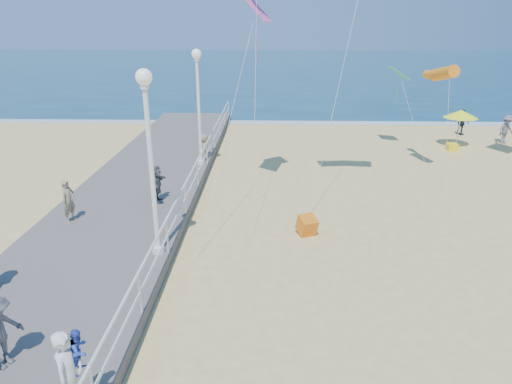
{
  "coord_description": "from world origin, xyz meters",
  "views": [
    {
      "loc": [
        -2.09,
        -12.0,
        6.84
      ],
      "look_at": [
        -2.5,
        2.0,
        1.6
      ],
      "focal_mm": 32.0,
      "sensor_mm": 36.0,
      "label": 1
    }
  ],
  "objects_px": {
    "beach_umbrella": "(461,114)",
    "beach_chair_left": "(452,147)",
    "spectator_5": "(157,184)",
    "lamp_post_far": "(198,96)",
    "beach_walker_a": "(506,129)",
    "beach_walker_c": "(205,148)",
    "woman_holding_toddler": "(70,375)",
    "box_kite": "(307,227)",
    "beach_walker_b": "(462,122)",
    "lamp_post_mid": "(150,146)",
    "spectator_6": "(69,201)",
    "toddler_held": "(79,350)"
  },
  "relations": [
    {
      "from": "spectator_5",
      "to": "beach_walker_b",
      "type": "xyz_separation_m",
      "value": [
        16.53,
        13.13,
        -0.31
      ]
    },
    {
      "from": "woman_holding_toddler",
      "to": "box_kite",
      "type": "height_order",
      "value": "woman_holding_toddler"
    },
    {
      "from": "woman_holding_toddler",
      "to": "beach_umbrella",
      "type": "xyz_separation_m",
      "value": [
        14.25,
        20.22,
        0.64
      ]
    },
    {
      "from": "beach_walker_b",
      "to": "lamp_post_mid",
      "type": "bearing_deg",
      "value": 102.25
    },
    {
      "from": "woman_holding_toddler",
      "to": "beach_umbrella",
      "type": "distance_m",
      "value": 24.74
    },
    {
      "from": "lamp_post_mid",
      "to": "beach_walker_c",
      "type": "distance_m",
      "value": 10.97
    },
    {
      "from": "lamp_post_mid",
      "to": "toddler_held",
      "type": "relative_size",
      "value": 6.45
    },
    {
      "from": "lamp_post_far",
      "to": "beach_walker_a",
      "type": "relative_size",
      "value": 3.13
    },
    {
      "from": "spectator_5",
      "to": "beach_walker_b",
      "type": "distance_m",
      "value": 21.11
    },
    {
      "from": "woman_holding_toddler",
      "to": "beach_umbrella",
      "type": "relative_size",
      "value": 0.81
    },
    {
      "from": "spectator_5",
      "to": "beach_umbrella",
      "type": "bearing_deg",
      "value": -55.88
    },
    {
      "from": "lamp_post_mid",
      "to": "lamp_post_far",
      "type": "height_order",
      "value": "same"
    },
    {
      "from": "lamp_post_far",
      "to": "woman_holding_toddler",
      "type": "height_order",
      "value": "lamp_post_far"
    },
    {
      "from": "beach_umbrella",
      "to": "box_kite",
      "type": "bearing_deg",
      "value": -128.52
    },
    {
      "from": "woman_holding_toddler",
      "to": "beach_walker_b",
      "type": "bearing_deg",
      "value": -26.7
    },
    {
      "from": "lamp_post_mid",
      "to": "beach_walker_c",
      "type": "bearing_deg",
      "value": 90.19
    },
    {
      "from": "beach_walker_c",
      "to": "lamp_post_far",
      "type": "bearing_deg",
      "value": -14.13
    },
    {
      "from": "woman_holding_toddler",
      "to": "spectator_5",
      "type": "relative_size",
      "value": 1.19
    },
    {
      "from": "lamp_post_far",
      "to": "beach_walker_c",
      "type": "relative_size",
      "value": 3.57
    },
    {
      "from": "beach_walker_b",
      "to": "box_kite",
      "type": "bearing_deg",
      "value": 108.3
    },
    {
      "from": "beach_umbrella",
      "to": "spectator_5",
      "type": "bearing_deg",
      "value": -146.15
    },
    {
      "from": "beach_chair_left",
      "to": "beach_walker_b",
      "type": "bearing_deg",
      "value": 63.09
    },
    {
      "from": "lamp_post_mid",
      "to": "spectator_5",
      "type": "xyz_separation_m",
      "value": [
        -0.96,
        4.05,
        -2.54
      ]
    },
    {
      "from": "spectator_5",
      "to": "beach_chair_left",
      "type": "xyz_separation_m",
      "value": [
        14.57,
        9.28,
        -0.93
      ]
    },
    {
      "from": "beach_chair_left",
      "to": "lamp_post_far",
      "type": "bearing_deg",
      "value": -162.34
    },
    {
      "from": "lamp_post_mid",
      "to": "beach_walker_a",
      "type": "height_order",
      "value": "lamp_post_mid"
    },
    {
      "from": "spectator_6",
      "to": "beach_walker_b",
      "type": "height_order",
      "value": "spectator_6"
    },
    {
      "from": "spectator_5",
      "to": "beach_walker_a",
      "type": "height_order",
      "value": "spectator_5"
    },
    {
      "from": "spectator_5",
      "to": "beach_walker_c",
      "type": "bearing_deg",
      "value": -7.77
    },
    {
      "from": "beach_walker_a",
      "to": "beach_walker_c",
      "type": "relative_size",
      "value": 1.14
    },
    {
      "from": "spectator_6",
      "to": "beach_umbrella",
      "type": "distance_m",
      "value": 21.44
    },
    {
      "from": "spectator_6",
      "to": "beach_walker_a",
      "type": "height_order",
      "value": "spectator_6"
    },
    {
      "from": "toddler_held",
      "to": "beach_walker_a",
      "type": "xyz_separation_m",
      "value": [
        17.24,
        20.89,
        -0.81
      ]
    },
    {
      "from": "spectator_5",
      "to": "box_kite",
      "type": "bearing_deg",
      "value": -108.87
    },
    {
      "from": "beach_walker_a",
      "to": "beach_chair_left",
      "type": "xyz_separation_m",
      "value": [
        -3.73,
        -1.71,
        -0.65
      ]
    },
    {
      "from": "beach_walker_a",
      "to": "beach_umbrella",
      "type": "height_order",
      "value": "beach_umbrella"
    },
    {
      "from": "woman_holding_toddler",
      "to": "box_kite",
      "type": "bearing_deg",
      "value": -22.39
    },
    {
      "from": "beach_walker_c",
      "to": "beach_umbrella",
      "type": "height_order",
      "value": "beach_umbrella"
    },
    {
      "from": "lamp_post_mid",
      "to": "box_kite",
      "type": "xyz_separation_m",
      "value": [
        4.58,
        2.13,
        -3.36
      ]
    },
    {
      "from": "spectator_5",
      "to": "beach_walker_a",
      "type": "distance_m",
      "value": 21.35
    },
    {
      "from": "beach_walker_a",
      "to": "beach_walker_c",
      "type": "xyz_separation_m",
      "value": [
        -17.38,
        -4.47,
        -0.11
      ]
    },
    {
      "from": "lamp_post_far",
      "to": "spectator_5",
      "type": "distance_m",
      "value": 5.64
    },
    {
      "from": "woman_holding_toddler",
      "to": "lamp_post_mid",
      "type": "bearing_deg",
      "value": 6.79
    },
    {
      "from": "spectator_5",
      "to": "beach_chair_left",
      "type": "relative_size",
      "value": 2.64
    },
    {
      "from": "beach_walker_b",
      "to": "beach_walker_a",
      "type": "bearing_deg",
      "value": -175.86
    },
    {
      "from": "beach_walker_b",
      "to": "box_kite",
      "type": "distance_m",
      "value": 18.64
    },
    {
      "from": "beach_umbrella",
      "to": "lamp_post_mid",
      "type": "bearing_deg",
      "value": -134.97
    },
    {
      "from": "lamp_post_mid",
      "to": "spectator_6",
      "type": "relative_size",
      "value": 3.58
    },
    {
      "from": "beach_umbrella",
      "to": "toddler_held",
      "type": "bearing_deg",
      "value": -125.1
    },
    {
      "from": "beach_umbrella",
      "to": "beach_chair_left",
      "type": "xyz_separation_m",
      "value": [
        -0.58,
        -0.88,
        -1.71
      ]
    }
  ]
}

